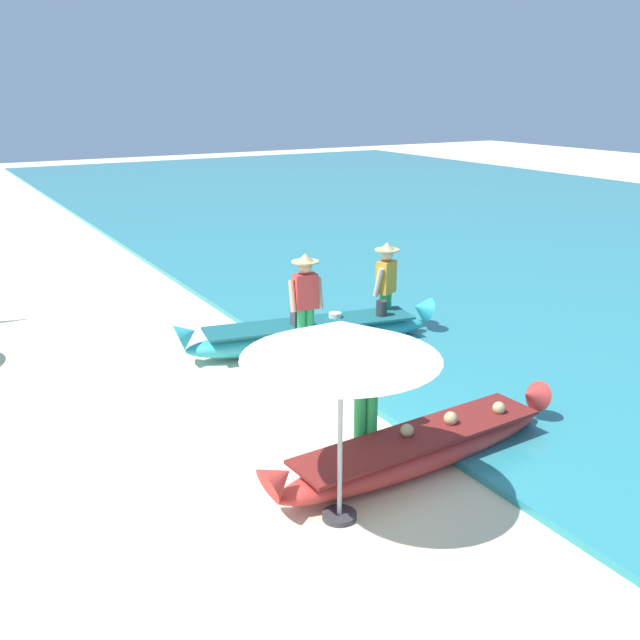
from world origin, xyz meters
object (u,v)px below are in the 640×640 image
Objects in this scene: boat_cyan_midground at (311,334)px; person_vendor_hatted at (306,300)px; patio_umbrella_large at (341,341)px; person_tourist_customer at (366,389)px; person_vendor_assistant at (386,282)px; boat_red_foreground at (420,449)px.

person_vendor_hatted reaches higher than boat_cyan_midground.
boat_cyan_midground is 2.13× the size of patio_umbrella_large.
person_vendor_assistant is (2.90, 3.75, 0.02)m from person_tourist_customer.
patio_umbrella_large is (-2.23, -4.55, 1.67)m from boat_cyan_midground.
patio_umbrella_large reaches higher than person_tourist_customer.
boat_red_foreground is 0.92× the size of boat_cyan_midground.
person_tourist_customer is at bearing 141.73° from boat_red_foreground.
patio_umbrella_large reaches higher than boat_cyan_midground.
boat_red_foreground is at bearing -98.24° from person_vendor_hatted.
person_vendor_assistant is (1.86, 0.44, -0.06)m from person_vendor_hatted.
boat_red_foreground is 2.49× the size of person_vendor_assistant.
person_tourist_customer is 1.00× the size of person_vendor_assistant.
boat_red_foreground is 2.35× the size of person_vendor_hatted.
boat_cyan_midground is at bearing 51.44° from person_vendor_hatted.
boat_cyan_midground is at bearing 63.89° from patio_umbrella_large.
person_vendor_assistant reaches higher than boat_red_foreground.
patio_umbrella_large reaches higher than boat_red_foreground.
person_vendor_assistant is at bearing 52.26° from person_tourist_customer.
person_tourist_customer is 4.74m from person_vendor_assistant.
person_vendor_hatted is 1.92m from person_vendor_assistant.
person_vendor_hatted is at bearing -128.56° from boat_cyan_midground.
person_vendor_hatted is at bearing -166.72° from person_vendor_assistant.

